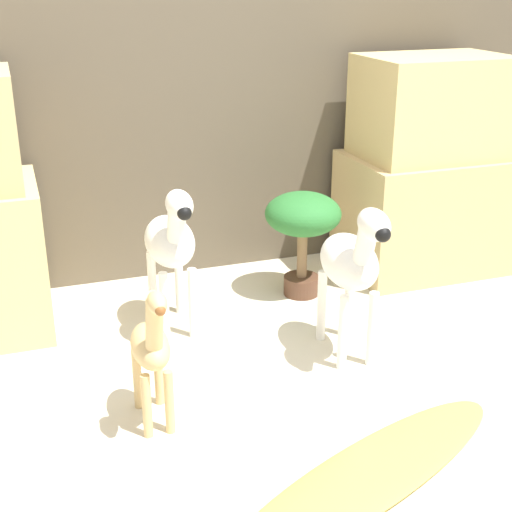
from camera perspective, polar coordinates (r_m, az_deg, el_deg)
The scene contains 8 objects.
ground_plane at distance 2.46m, azimuth 4.00°, elevation -13.88°, with size 14.00×14.00×0.00m, color beige.
wall_back at distance 3.46m, azimuth -5.76°, elevation 16.20°, with size 6.40×0.08×2.20m.
rock_pillar_right at distance 3.67m, azimuth 13.50°, elevation 6.50°, with size 0.78×0.55×1.07m.
zebra_right at distance 2.74m, azimuth 7.71°, elevation -0.46°, with size 0.23×0.50×0.67m.
zebra_left at distance 2.94m, azimuth -6.80°, elevation 1.19°, with size 0.20×0.49×0.67m.
giraffe_figurine at distance 2.36m, azimuth -8.36°, elevation -7.26°, with size 0.13×0.37×0.56m.
potted_palm_front at distance 3.28m, azimuth 3.77°, elevation 2.78°, with size 0.35×0.35×0.50m.
surfboard at distance 2.28m, azimuth 8.96°, elevation -16.93°, with size 1.17×0.69×0.07m.
Camera 1 is at (-0.81, -1.83, 1.43)m, focal length 50.00 mm.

